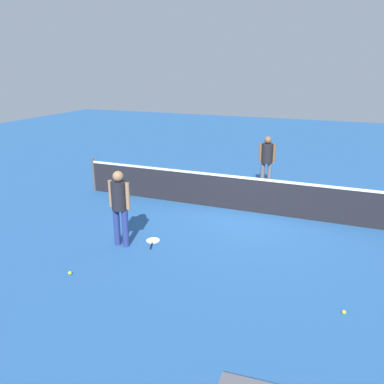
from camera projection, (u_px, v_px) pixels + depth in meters
name	position (u px, v px, depth m)	size (l,w,h in m)	color
ground_plane	(249.00, 212.00, 10.59)	(40.00, 40.00, 0.00)	#265693
court_net	(250.00, 194.00, 10.43)	(10.09, 0.09, 1.07)	#4C4C51
player_near_side	(120.00, 202.00, 8.30)	(0.52, 0.35, 1.70)	navy
player_far_side	(267.00, 158.00, 12.25)	(0.52, 0.36, 1.70)	#595960
tennis_racket_near_player	(153.00, 241.00, 8.79)	(0.40, 0.61, 0.03)	white
tennis_racket_far_player	(229.00, 191.00, 12.30)	(0.59, 0.33, 0.03)	red
tennis_ball_near_player	(70.00, 273.00, 7.39)	(0.07, 0.07, 0.07)	#C6E033
tennis_ball_by_net	(344.00, 312.00, 6.22)	(0.07, 0.07, 0.07)	#C6E033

